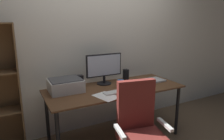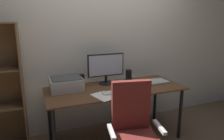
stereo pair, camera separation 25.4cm
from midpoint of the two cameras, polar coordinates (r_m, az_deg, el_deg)
ground_plane at (r=2.98m, az=3.47°, el=-18.67°), size 12.00×12.00×0.00m
back_wall at (r=3.03m, az=-0.51°, el=8.05°), size 6.40×0.10×2.60m
desk at (r=2.69m, az=3.68°, el=-6.58°), size 1.79×0.73×0.74m
monitor at (r=2.78m, az=0.89°, el=0.87°), size 0.51×0.20×0.42m
keyboard at (r=2.48m, az=3.48°, el=-6.31°), size 0.29×0.12×0.02m
mouse at (r=2.57m, az=7.52°, el=-5.52°), size 0.06×0.10×0.03m
coffee_mug at (r=2.67m, az=5.35°, el=-3.90°), size 0.10×0.08×0.10m
laptop at (r=2.99m, az=14.66°, el=-3.18°), size 0.32×0.23×0.02m
speaker_left at (r=2.70m, az=-5.86°, el=-2.97°), size 0.06×0.07×0.17m
speaker_right at (r=2.96m, az=7.15°, el=-1.56°), size 0.06×0.07×0.17m
printer at (r=2.61m, az=-10.05°, el=-3.82°), size 0.40×0.34×0.16m
paper_sheet at (r=2.38m, az=0.84°, el=-7.37°), size 0.28×0.34×0.00m
office_chair at (r=2.16m, az=9.76°, el=-18.27°), size 0.56×0.55×1.01m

